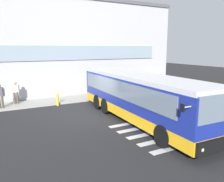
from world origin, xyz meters
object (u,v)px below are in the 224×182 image
at_px(passenger_near_column, 0,95).
at_px(passenger_by_doorway, 15,91).
at_px(safety_bollard_yellow, 58,100).
at_px(bus_main_foreground, 140,98).

height_order(passenger_near_column, passenger_by_doorway, same).
xyz_separation_m(passenger_by_doorway, safety_bollard_yellow, (2.68, -1.49, -0.66)).
relative_size(passenger_by_doorway, safety_bollard_yellow, 1.86).
bearing_deg(safety_bollard_yellow, bus_main_foreground, -60.35).
xyz_separation_m(bus_main_foreground, safety_bollard_yellow, (-3.30, 5.80, -0.88)).
relative_size(bus_main_foreground, passenger_near_column, 6.62).
bearing_deg(safety_bollard_yellow, passenger_by_doorway, 150.86).
bearing_deg(safety_bollard_yellow, passenger_near_column, 170.80).
bearing_deg(passenger_by_doorway, passenger_near_column, -139.71).
height_order(passenger_near_column, safety_bollard_yellow, passenger_near_column).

